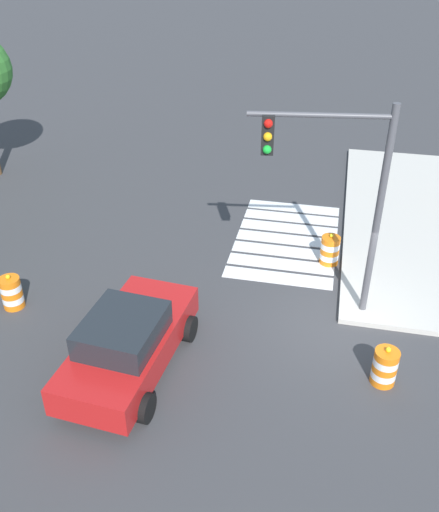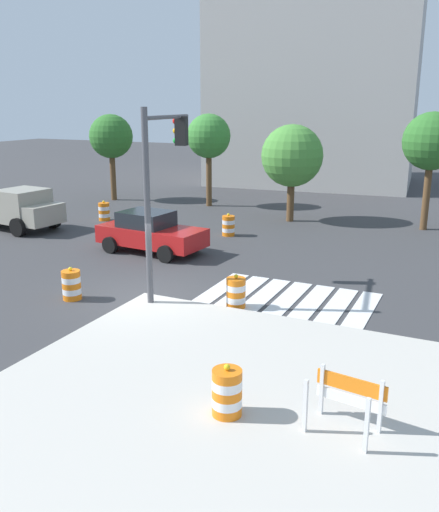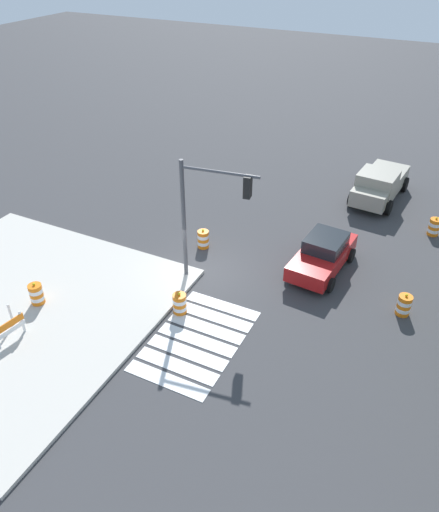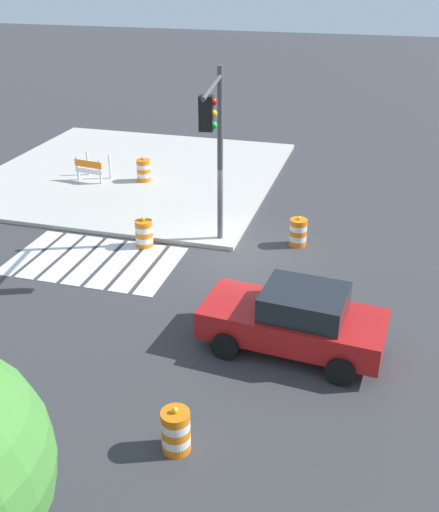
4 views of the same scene
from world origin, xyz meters
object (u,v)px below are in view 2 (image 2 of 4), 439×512
object	(u,v)px
traffic_barrel_median_near	(72,285)
street_tree_corner_lot	(432,142)
traffic_barrel_crosswalk_end	(228,226)
street_tree_streetside_mid	(292,156)
street_tree_streetside_near	(111,137)
traffic_barrel_near_corner	(104,212)
traffic_barrel_on_sidewalk	(227,392)
construction_barricade	(348,398)
street_tree_streetside_far	(209,137)
sports_car	(151,232)
traffic_barrel_median_far	(236,293)
pickup_truck	(15,209)
traffic_light_pole	(162,168)

from	to	relation	value
traffic_barrel_median_near	street_tree_corner_lot	xyz separation A→B (m)	(8.60, 14.74, 3.59)
traffic_barrel_crosswalk_end	street_tree_streetside_mid	xyz separation A→B (m)	(1.48, 4.25, 2.79)
traffic_barrel_crosswalk_end	street_tree_streetside_near	xyz separation A→B (m)	(-10.34, 5.68, 3.35)
traffic_barrel_near_corner	traffic_barrel_on_sidewalk	size ratio (longest dim) A/B	1.00
construction_barricade	street_tree_streetside_far	distance (m)	23.34
sports_car	traffic_barrel_median_far	xyz separation A→B (m)	(5.59, -4.29, -0.36)
sports_car	traffic_barrel_near_corner	bearing A→B (deg)	142.10
pickup_truck	street_tree_streetside_far	world-z (taller)	street_tree_streetside_far
traffic_barrel_near_corner	street_tree_streetside_far	world-z (taller)	street_tree_streetside_far
sports_car	pickup_truck	world-z (taller)	pickup_truck
traffic_barrel_median_near	traffic_barrel_on_sidewalk	xyz separation A→B (m)	(7.02, -4.06, 0.15)
traffic_barrel_near_corner	traffic_barrel_median_near	xyz separation A→B (m)	(6.28, -10.00, 0.00)
pickup_truck	traffic_barrel_crosswalk_end	distance (m)	10.14
traffic_barrel_median_near	construction_barricade	world-z (taller)	construction_barricade
traffic_barrel_median_far	street_tree_streetside_far	distance (m)	16.99
street_tree_streetside_mid	construction_barricade	bearing A→B (deg)	-68.60
traffic_barrel_near_corner	traffic_barrel_median_far	world-z (taller)	same
street_tree_streetside_mid	traffic_barrel_on_sidewalk	bearing A→B (deg)	-75.24
sports_car	street_tree_streetside_far	size ratio (longest dim) A/B	0.85
street_tree_streetside_far	traffic_barrel_on_sidewalk	bearing A→B (deg)	-62.73
traffic_light_pole	street_tree_streetside_near	distance (m)	18.15
traffic_barrel_median_far	street_tree_streetside_near	distance (m)	20.21
traffic_barrel_median_near	street_tree_streetside_far	xyz separation A→B (m)	(-3.31, 15.99, 3.47)
traffic_barrel_median_far	traffic_light_pole	distance (m)	4.24
street_tree_streetside_far	pickup_truck	bearing A→B (deg)	-120.54
street_tree_streetside_mid	street_tree_corner_lot	bearing A→B (deg)	7.61
street_tree_streetside_mid	street_tree_corner_lot	size ratio (longest dim) A/B	0.89
traffic_barrel_on_sidewalk	traffic_barrel_near_corner	bearing A→B (deg)	133.42
construction_barricade	street_tree_corner_lot	world-z (taller)	street_tree_corner_lot
traffic_barrel_on_sidewalk	traffic_light_pole	bearing A→B (deg)	129.74
traffic_barrel_crosswalk_end	traffic_barrel_on_sidewalk	xyz separation A→B (m)	(6.21, -13.71, 0.15)
sports_car	traffic_light_pole	distance (m)	6.06
pickup_truck	street_tree_streetside_mid	size ratio (longest dim) A/B	1.11
traffic_barrel_median_near	street_tree_streetside_far	size ratio (longest dim) A/B	0.20
traffic_barrel_near_corner	street_tree_streetside_far	size ratio (longest dim) A/B	0.20
traffic_barrel_crosswalk_end	street_tree_corner_lot	bearing A→B (deg)	33.17
traffic_barrel_median_near	traffic_barrel_on_sidewalk	size ratio (longest dim) A/B	1.00
traffic_barrel_on_sidewalk	street_tree_streetside_mid	xyz separation A→B (m)	(-4.73, 17.95, 2.64)
sports_car	traffic_barrel_median_near	xyz separation A→B (m)	(0.81, -5.75, -0.36)
traffic_barrel_near_corner	street_tree_streetside_near	distance (m)	7.09
traffic_barrel_median_far	street_tree_streetside_near	world-z (taller)	street_tree_streetside_near
traffic_light_pole	traffic_barrel_median_near	bearing A→B (deg)	-145.78
pickup_truck	traffic_light_pole	size ratio (longest dim) A/B	0.97
traffic_barrel_near_corner	traffic_barrel_median_near	bearing A→B (deg)	-57.88
traffic_barrel_near_corner	street_tree_corner_lot	distance (m)	16.02
traffic_barrel_crosswalk_end	street_tree_streetside_far	distance (m)	8.33
street_tree_streetside_far	street_tree_streetside_near	bearing A→B (deg)	-173.90
traffic_barrel_median_near	street_tree_streetside_near	bearing A→B (deg)	121.87
construction_barricade	street_tree_streetside_far	bearing A→B (deg)	122.51
traffic_barrel_near_corner	sports_car	bearing A→B (deg)	-37.90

